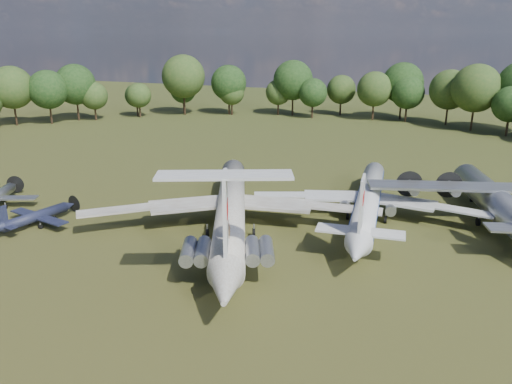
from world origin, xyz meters
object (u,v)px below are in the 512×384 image
at_px(il62_airliner, 231,213).
at_px(an12_transport, 496,206).
at_px(tu104_jet, 368,204).
at_px(small_prop_west, 36,219).
at_px(person_on_il62, 227,229).

xyz_separation_m(il62_airliner, an12_transport, (29.56, 14.37, -0.02)).
relative_size(tu104_jet, an12_transport, 1.14).
height_order(il62_airliner, small_prop_west, il62_airliner).
height_order(small_prop_west, person_on_il62, person_on_il62).
relative_size(an12_transport, person_on_il62, 18.65).
xyz_separation_m(tu104_jet, small_prop_west, (-37.59, -17.47, -1.02)).
height_order(il62_airliner, tu104_jet, il62_airliner).
distance_m(il62_airliner, tu104_jet, 17.77).
relative_size(small_prop_west, person_on_il62, 6.96).
relative_size(il62_airliner, an12_transport, 1.35).
height_order(an12_transport, small_prop_west, an12_transport).
height_order(il62_airliner, person_on_il62, person_on_il62).
height_order(tu104_jet, person_on_il62, person_on_il62).
distance_m(an12_transport, small_prop_west, 56.91).
distance_m(tu104_jet, person_on_il62, 24.34).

